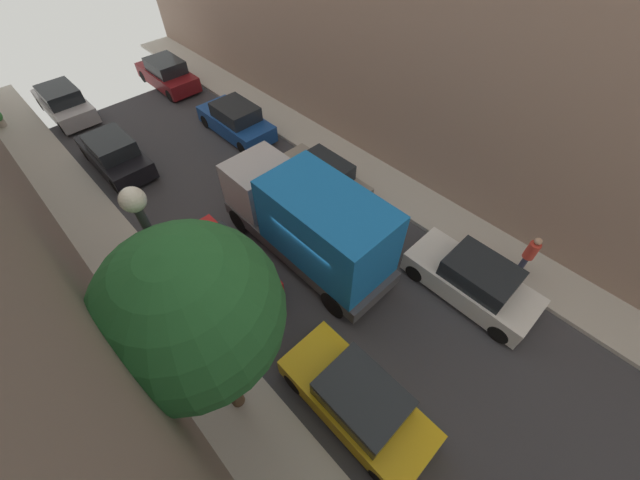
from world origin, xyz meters
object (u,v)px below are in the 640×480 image
Objects in this scene: parked_car_right_1 at (473,280)px; lamp_post at (171,272)px; parked_car_left_3 at (114,154)px; parked_car_right_2 at (321,178)px; delivery_truck at (309,222)px; parked_car_left_4 at (64,103)px; pedestrian at (529,255)px; parked_car_left_2 at (223,265)px; street_tree_0 at (193,315)px; parked_car_right_3 at (236,121)px; parked_car_right_4 at (167,74)px; parked_car_left_1 at (358,401)px.

parked_car_right_1 is 0.65× the size of lamp_post.
parked_car_left_3 is at bearing 79.74° from lamp_post.
parked_car_right_2 is 0.64× the size of delivery_truck.
pedestrian is (7.33, -21.21, 0.35)m from parked_car_left_4.
parked_car_left_2 is 1.00× the size of parked_car_right_1.
parked_car_left_3 is 5.98m from parked_car_left_4.
parked_car_left_4 is at bearing 109.06° from pedestrian.
parked_car_right_3 is at bearing 54.32° from street_tree_0.
lamp_post is at bearing -157.41° from parked_car_right_2.
pedestrian is at bearing -64.31° from parked_car_left_3.
parked_car_right_4 is 20.48m from pedestrian.
parked_car_left_4 is at bearing 104.81° from parked_car_right_1.
lamp_post is (-7.30, -3.04, 3.57)m from parked_car_right_2.
pedestrian is at bearing -6.72° from parked_car_left_1.
parked_car_left_2 is 1.00× the size of parked_car_right_2.
lamp_post is (-9.23, 4.73, 3.22)m from pedestrian.
pedestrian reaches higher than parked_car_left_1.
parked_car_right_2 is 1.00× the size of parked_car_right_3.
parked_car_left_1 is 1.00× the size of parked_car_left_4.
parked_car_left_3 is 10.08m from delivery_truck.
delivery_truck is at bearing 119.40° from parked_car_right_1.
delivery_truck reaches higher than parked_car_right_2.
parked_car_left_2 is 0.66× the size of street_tree_0.
parked_car_right_3 is (0.00, 12.93, 0.00)m from parked_car_right_1.
pedestrian is (7.33, -0.86, 0.35)m from parked_car_left_1.
delivery_truck is 5.31m from lamp_post.
parked_car_left_4 is 1.00× the size of parked_car_right_1.
parked_car_right_1 is at bearing -28.39° from lamp_post.
parked_car_right_4 is (5.40, 13.51, 0.00)m from parked_car_left_2.
parked_car_left_1 is 5.54m from delivery_truck.
parked_car_left_3 is at bearing 105.63° from delivery_truck.
parked_car_left_2 and parked_car_right_2 have the same top height.
delivery_truck is (-2.70, -14.80, 1.07)m from parked_car_right_4.
lamp_post is (-1.90, 3.87, 3.57)m from parked_car_left_1.
parked_car_left_4 is 2.44× the size of pedestrian.
parked_car_left_1 is at bearing -90.00° from parked_car_left_2.
parked_car_left_4 is at bearing 90.00° from parked_car_left_2.
delivery_truck is at bearing 129.67° from pedestrian.
parked_car_left_2 and parked_car_right_1 have the same top height.
parked_car_left_4 is 5.46m from parked_car_right_4.
parked_car_left_1 is 5.21m from street_tree_0.
parked_car_right_3 is (0.00, 5.94, 0.00)m from parked_car_right_2.
parked_car_left_1 is at bearing -47.10° from street_tree_0.
parked_car_left_3 and parked_car_right_4 have the same top height.
parked_car_left_4 is 9.24m from parked_car_right_3.
parked_car_left_1 and parked_car_right_4 have the same top height.
parked_car_left_1 is 0.66× the size of street_tree_0.
parked_car_right_1 is 9.03m from lamp_post.
parked_car_right_2 is 1.00× the size of parked_car_right_4.
parked_car_left_2 is at bearing 136.85° from pedestrian.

